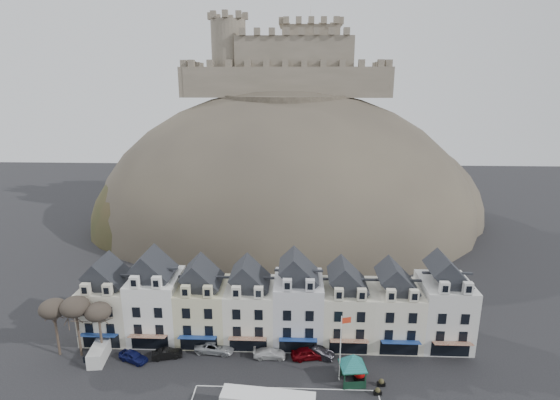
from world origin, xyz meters
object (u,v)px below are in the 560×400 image
(flagpole, at_px, (341,344))
(car_maroon, at_px, (308,353))
(bus_shelter, at_px, (353,361))
(car_white, at_px, (270,353))
(car_black, at_px, (167,354))
(car_navy, at_px, (133,356))
(red_buoy, at_px, (359,374))
(white_van, at_px, (99,354))
(car_charcoal, at_px, (317,352))
(car_silver, at_px, (215,347))

(flagpole, height_order, car_maroon, flagpole)
(flagpole, bearing_deg, car_maroon, 133.01)
(bus_shelter, relative_size, car_white, 1.40)
(flagpole, relative_size, car_black, 2.24)
(car_navy, bearing_deg, red_buoy, -71.60)
(white_van, relative_size, car_charcoal, 1.01)
(bus_shelter, height_order, white_van, bus_shelter)
(flagpole, bearing_deg, car_black, 171.43)
(flagpole, distance_m, car_maroon, 7.08)
(bus_shelter, bearing_deg, car_black, 164.28)
(red_buoy, xyz_separation_m, car_black, (-25.18, 3.49, -0.31))
(car_white, bearing_deg, red_buoy, -111.80)
(car_navy, bearing_deg, car_black, -55.53)
(car_silver, bearing_deg, white_van, 105.04)
(car_navy, distance_m, car_white, 18.11)
(white_van, xyz_separation_m, car_black, (8.90, 0.83, -0.34))
(car_silver, xyz_separation_m, car_maroon, (12.82, -0.99, 0.04))
(white_van, bearing_deg, bus_shelter, -12.02)
(car_charcoal, bearing_deg, white_van, 116.63)
(bus_shelter, height_order, car_white, bus_shelter)
(bus_shelter, distance_m, car_navy, 28.81)
(car_charcoal, bearing_deg, car_white, 117.26)
(car_navy, bearing_deg, car_charcoal, -61.81)
(car_black, xyz_separation_m, car_white, (13.77, 0.65, -0.01))
(car_white, bearing_deg, car_maroon, -91.45)
(red_buoy, distance_m, flagpole, 4.75)
(flagpole, distance_m, car_navy, 27.57)
(flagpole, height_order, white_van, flagpole)
(flagpole, bearing_deg, car_navy, 174.50)
(bus_shelter, xyz_separation_m, car_charcoal, (-4.10, 5.03, -2.33))
(flagpole, bearing_deg, car_white, 155.70)
(bus_shelter, xyz_separation_m, flagpole, (-1.45, 0.44, 2.00))
(bus_shelter, distance_m, red_buoy, 2.34)
(red_buoy, distance_m, car_black, 25.43)
(flagpole, height_order, car_silver, flagpole)
(bus_shelter, height_order, car_maroon, bus_shelter)
(red_buoy, relative_size, car_white, 0.43)
(flagpole, bearing_deg, car_silver, 162.95)
(flagpole, bearing_deg, red_buoy, -1.26)
(car_silver, relative_size, car_charcoal, 1.17)
(white_van, bearing_deg, car_silver, 2.66)
(flagpole, relative_size, car_charcoal, 1.96)
(bus_shelter, bearing_deg, car_navy, 167.26)
(flagpole, xyz_separation_m, car_navy, (-27.10, 2.61, -4.37))
(white_van, xyz_separation_m, car_white, (22.66, 1.48, -0.36))
(white_van, bearing_deg, car_charcoal, -2.87)
(car_black, height_order, car_white, car_black)
(bus_shelter, height_order, car_black, bus_shelter)
(car_black, bearing_deg, white_van, 80.32)
(white_van, distance_m, car_charcoal, 29.13)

